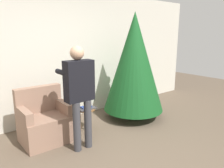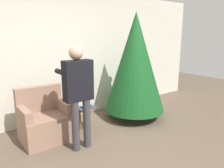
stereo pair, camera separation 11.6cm
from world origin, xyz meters
name	(u,v)px [view 2 (the right image)]	position (x,y,z in m)	size (l,w,h in m)	color
ground_plane	(130,164)	(0.00, 0.00, 0.00)	(14.00, 14.00, 0.00)	brown
wall_back	(60,56)	(0.00, 2.23, 1.35)	(8.00, 0.06, 2.70)	beige
christmas_tree	(135,62)	(1.27, 1.32, 1.22)	(1.28, 1.28, 2.25)	brown
armchair	(45,121)	(-0.69, 1.46, 0.33)	(0.80, 0.66, 0.92)	#93705B
person_standing	(78,88)	(-0.32, 0.87, 0.99)	(0.46, 0.57, 1.64)	#38383D
side_stool	(86,112)	(0.11, 1.40, 0.35)	(0.35, 0.35, 0.43)	brown
laptop	(86,108)	(0.11, 1.40, 0.44)	(0.33, 0.24, 0.02)	#38383D
book	(86,107)	(0.11, 1.40, 0.46)	(0.20, 0.12, 0.02)	navy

